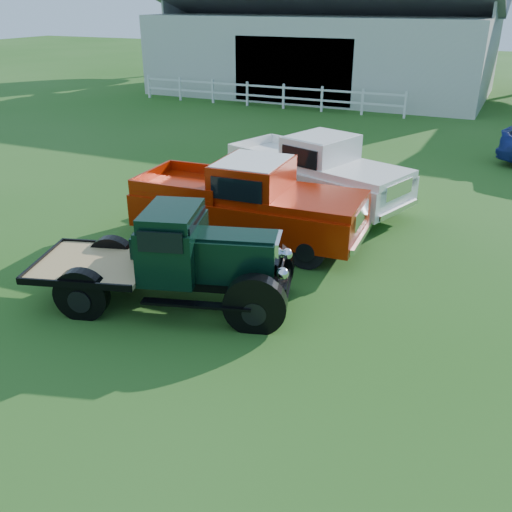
% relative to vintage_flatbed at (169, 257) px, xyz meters
% --- Properties ---
extents(ground, '(120.00, 120.00, 0.00)m').
position_rel_vintage_flatbed_xyz_m(ground, '(1.30, -0.78, -0.91)').
color(ground, '#1D5210').
extents(shed_left, '(18.80, 10.20, 5.60)m').
position_rel_vintage_flatbed_xyz_m(shed_left, '(-5.70, 25.22, 1.89)').
color(shed_left, '#9C9D97').
rests_on(shed_left, ground).
extents(fence_rail, '(14.20, 0.16, 1.20)m').
position_rel_vintage_flatbed_xyz_m(fence_rail, '(-6.70, 19.22, -0.31)').
color(fence_rail, white).
rests_on(fence_rail, ground).
extents(vintage_flatbed, '(4.94, 3.08, 1.83)m').
position_rel_vintage_flatbed_xyz_m(vintage_flatbed, '(0.00, 0.00, 0.00)').
color(vintage_flatbed, black).
rests_on(vintage_flatbed, ground).
extents(red_pickup, '(5.37, 2.27, 1.93)m').
position_rel_vintage_flatbed_xyz_m(red_pickup, '(0.03, 3.20, 0.05)').
color(red_pickup, '#9A1B04').
rests_on(red_pickup, ground).
extents(white_pickup, '(5.44, 3.48, 1.87)m').
position_rel_vintage_flatbed_xyz_m(white_pickup, '(0.60, 6.16, 0.02)').
color(white_pickup, white).
rests_on(white_pickup, ground).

